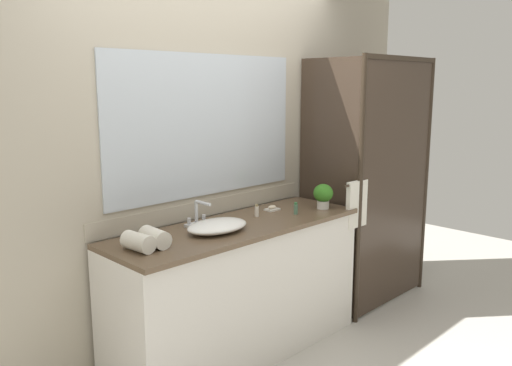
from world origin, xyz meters
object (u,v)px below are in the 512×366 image
object	(u,v)px
sink_basin	(217,226)
amenity_bottle_conditioner	(257,211)
potted_plant	(323,195)
rolled_towel_middle	(155,237)
faucet	(198,217)
rolled_towel_near_edge	(138,242)
amenity_bottle_lotion	(296,209)
soap_dish	(272,208)

from	to	relation	value
sink_basin	amenity_bottle_conditioner	size ratio (longest dim) A/B	4.74
potted_plant	rolled_towel_middle	distance (m)	1.38
faucet	rolled_towel_near_edge	xyz separation A→B (m)	(-0.55, -0.18, -0.01)
amenity_bottle_lotion	amenity_bottle_conditioner	bearing A→B (deg)	148.79
rolled_towel_near_edge	rolled_towel_middle	xyz separation A→B (m)	(0.11, 0.01, 0.00)
faucet	amenity_bottle_conditioner	world-z (taller)	faucet
amenity_bottle_lotion	potted_plant	bearing A→B (deg)	-6.08
potted_plant	faucet	bearing A→B (deg)	163.60
amenity_bottle_conditioner	potted_plant	bearing A→B (deg)	-18.84
potted_plant	sink_basin	bearing A→B (deg)	174.87
sink_basin	potted_plant	world-z (taller)	potted_plant
faucet	amenity_bottle_conditioner	distance (m)	0.44
amenity_bottle_conditioner	amenity_bottle_lotion	distance (m)	0.28
potted_plant	rolled_towel_near_edge	size ratio (longest dim) A/B	0.95
amenity_bottle_lotion	rolled_towel_middle	distance (m)	1.11
soap_dish	rolled_towel_middle	xyz separation A→B (m)	(-1.08, -0.12, 0.04)
rolled_towel_near_edge	soap_dish	bearing A→B (deg)	6.23
sink_basin	amenity_bottle_conditioner	world-z (taller)	amenity_bottle_conditioner
faucet	amenity_bottle_conditioner	size ratio (longest dim) A/B	1.97
amenity_bottle_lotion	rolled_towel_near_edge	size ratio (longest dim) A/B	0.44
faucet	rolled_towel_middle	xyz separation A→B (m)	(-0.44, -0.18, -0.01)
amenity_bottle_conditioner	rolled_towel_near_edge	xyz separation A→B (m)	(-0.98, -0.08, 0.01)
faucet	rolled_towel_middle	distance (m)	0.48
sink_basin	rolled_towel_middle	distance (m)	0.44
amenity_bottle_conditioner	rolled_towel_middle	bearing A→B (deg)	-175.21
sink_basin	rolled_towel_near_edge	distance (m)	0.55
potted_plant	amenity_bottle_conditioner	xyz separation A→B (m)	(-0.51, 0.17, -0.06)
rolled_towel_near_edge	amenity_bottle_conditioner	bearing A→B (deg)	4.64
faucet	rolled_towel_middle	bearing A→B (deg)	-158.36
soap_dish	rolled_towel_middle	distance (m)	1.08
sink_basin	soap_dish	xyz separation A→B (m)	(0.63, 0.14, -0.02)
potted_plant	amenity_bottle_conditioner	size ratio (longest dim) A/B	2.08
potted_plant	rolled_towel_near_edge	world-z (taller)	potted_plant
soap_dish	amenity_bottle_lotion	world-z (taller)	amenity_bottle_lotion
potted_plant	soap_dish	bearing A→B (deg)	143.53
amenity_bottle_conditioner	amenity_bottle_lotion	bearing A→B (deg)	-31.21
sink_basin	potted_plant	size ratio (longest dim) A/B	2.28
potted_plant	soap_dish	xyz separation A→B (m)	(-0.30, 0.22, -0.09)
faucet	rolled_towel_near_edge	bearing A→B (deg)	-161.75
faucet	soap_dish	xyz separation A→B (m)	(0.63, -0.05, -0.04)
potted_plant	amenity_bottle_lotion	xyz separation A→B (m)	(-0.27, 0.03, -0.06)
potted_plant	amenity_bottle_lotion	bearing A→B (deg)	173.92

